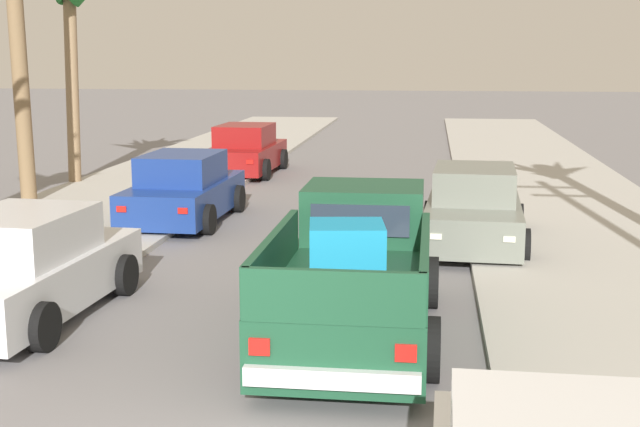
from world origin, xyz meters
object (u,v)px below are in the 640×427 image
at_px(car_left_near, 26,269).
at_px(car_right_near, 246,151).
at_px(car_left_mid, 184,190).
at_px(pickup_truck, 356,276).
at_px(car_left_far, 473,210).

xyz_separation_m(car_left_near, car_right_near, (-0.04, 14.84, 0.00)).
distance_m(car_left_near, car_left_mid, 7.13).
xyz_separation_m(pickup_truck, car_left_mid, (-4.45, 7.24, -0.09)).
relative_size(pickup_truck, car_left_far, 1.20).
height_order(car_right_near, car_left_mid, same).
bearing_deg(car_right_near, car_left_mid, -88.03).
distance_m(pickup_truck, car_left_near, 4.68).
relative_size(car_left_mid, car_left_far, 0.99).
relative_size(pickup_truck, car_left_near, 1.20).
bearing_deg(car_left_far, car_right_near, 124.95).
xyz_separation_m(pickup_truck, car_left_near, (-4.68, 0.12, -0.09)).
distance_m(pickup_truck, car_right_near, 15.68).
height_order(car_left_mid, car_left_far, same).
bearing_deg(car_left_near, car_left_far, 40.32).
distance_m(car_left_near, car_left_far, 8.50).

